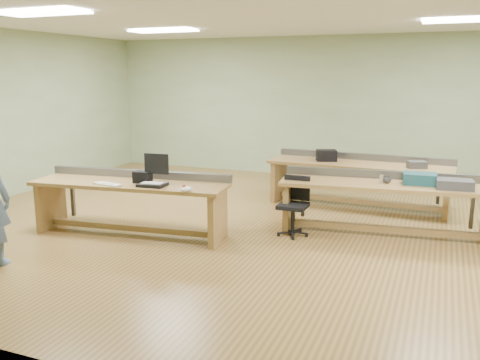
% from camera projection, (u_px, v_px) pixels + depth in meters
% --- Properties ---
extents(floor, '(10.00, 10.00, 0.00)m').
position_uv_depth(floor, '(266.00, 227.00, 7.46)').
color(floor, olive).
rests_on(floor, ground).
extents(ceiling, '(10.00, 10.00, 0.00)m').
position_uv_depth(ceiling, '(268.00, 14.00, 6.84)').
color(ceiling, silver).
rests_on(ceiling, wall_back).
extents(wall_back, '(10.00, 0.04, 3.00)m').
position_uv_depth(wall_back, '(328.00, 108.00, 10.78)').
color(wall_back, '#95AD83').
rests_on(wall_back, floor).
extents(wall_front, '(10.00, 0.04, 3.00)m').
position_uv_depth(wall_front, '(80.00, 179.00, 3.52)').
color(wall_front, '#95AD83').
rests_on(wall_front, floor).
extents(wall_left, '(0.04, 8.00, 3.00)m').
position_uv_depth(wall_left, '(0.00, 115.00, 8.98)').
color(wall_left, '#95AD83').
rests_on(wall_left, floor).
extents(fluor_panels, '(6.20, 3.50, 0.03)m').
position_uv_depth(fluor_panels, '(268.00, 17.00, 6.85)').
color(fluor_panels, white).
rests_on(fluor_panels, ceiling).
extents(workbench_front, '(2.82, 1.06, 0.86)m').
position_uv_depth(workbench_front, '(131.00, 195.00, 7.06)').
color(workbench_front, olive).
rests_on(workbench_front, floor).
extents(workbench_mid, '(2.91, 1.08, 0.86)m').
position_uv_depth(workbench_mid, '(385.00, 196.00, 7.00)').
color(workbench_mid, olive).
rests_on(workbench_mid, floor).
extents(workbench_back, '(3.04, 0.94, 0.86)m').
position_uv_depth(workbench_back, '(359.00, 174.00, 8.54)').
color(workbench_back, olive).
rests_on(workbench_back, floor).
extents(laptop_base, '(0.38, 0.32, 0.04)m').
position_uv_depth(laptop_base, '(152.00, 185.00, 6.75)').
color(laptop_base, black).
rests_on(laptop_base, workbench_front).
extents(laptop_screen, '(0.35, 0.05, 0.28)m').
position_uv_depth(laptop_screen, '(156.00, 164.00, 6.82)').
color(laptop_screen, black).
rests_on(laptop_screen, laptop_base).
extents(keyboard, '(0.43, 0.21, 0.02)m').
position_uv_depth(keyboard, '(108.00, 184.00, 6.80)').
color(keyboard, beige).
rests_on(keyboard, workbench_front).
extents(trackball_mouse, '(0.15, 0.17, 0.07)m').
position_uv_depth(trackball_mouse, '(186.00, 189.00, 6.42)').
color(trackball_mouse, white).
rests_on(trackball_mouse, workbench_front).
extents(camera_bag, '(0.25, 0.17, 0.16)m').
position_uv_depth(camera_bag, '(143.00, 177.00, 6.93)').
color(camera_bag, black).
rests_on(camera_bag, workbench_front).
extents(task_chair, '(0.44, 0.44, 0.82)m').
position_uv_depth(task_chair, '(294.00, 214.00, 7.08)').
color(task_chair, black).
rests_on(task_chair, floor).
extents(parts_bin_teal, '(0.44, 0.34, 0.15)m').
position_uv_depth(parts_bin_teal, '(420.00, 179.00, 6.86)').
color(parts_bin_teal, '#143C43').
rests_on(parts_bin_teal, workbench_mid).
extents(parts_bin_grey, '(0.48, 0.33, 0.12)m').
position_uv_depth(parts_bin_grey, '(455.00, 184.00, 6.57)').
color(parts_bin_grey, '#323134').
rests_on(parts_bin_grey, workbench_mid).
extents(mug, '(0.14, 0.14, 0.09)m').
position_uv_depth(mug, '(387.00, 180.00, 6.92)').
color(mug, '#323134').
rests_on(mug, workbench_mid).
extents(drinks_can, '(0.06, 0.06, 0.11)m').
position_uv_depth(drinks_can, '(382.00, 179.00, 6.94)').
color(drinks_can, silver).
rests_on(drinks_can, workbench_mid).
extents(storage_box_back, '(0.39, 0.34, 0.19)m').
position_uv_depth(storage_box_back, '(326.00, 155.00, 8.67)').
color(storage_box_back, black).
rests_on(storage_box_back, workbench_back).
extents(tray_back, '(0.33, 0.29, 0.11)m').
position_uv_depth(tray_back, '(417.00, 165.00, 8.01)').
color(tray_back, '#323134').
rests_on(tray_back, workbench_back).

